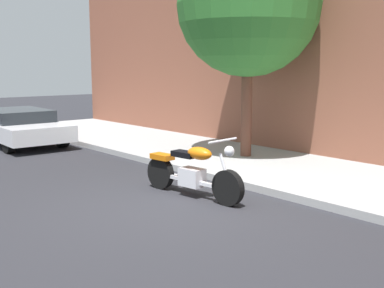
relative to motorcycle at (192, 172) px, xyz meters
name	(u,v)px	position (x,y,z in m)	size (l,w,h in m)	color
ground_plane	(175,206)	(0.25, -0.60, -0.44)	(60.00, 60.00, 0.00)	#28282D
sidewalk	(298,173)	(0.25, 2.75, -0.37)	(23.42, 3.38, 0.14)	#A3A3A3
motorcycle	(192,172)	(0.00, 0.00, 0.00)	(2.24, 0.70, 1.10)	black
parked_car_white	(19,126)	(-7.77, -0.09, 0.11)	(4.29, 1.94, 1.03)	black
street_tree	(248,5)	(-1.54, 3.06, 3.25)	(3.34, 3.34, 5.37)	brown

